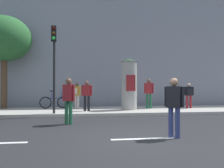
{
  "coord_description": "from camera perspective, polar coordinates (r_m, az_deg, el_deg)",
  "views": [
    {
      "loc": [
        -1.7,
        -6.27,
        1.45
      ],
      "look_at": [
        -0.6,
        2.0,
        1.56
      ],
      "focal_mm": 36.85,
      "sensor_mm": 36.0,
      "label": 1
    }
  ],
  "objects": [
    {
      "name": "building_backdrop",
      "position": [
        18.63,
        -2.25,
        9.16
      ],
      "size": [
        36.0,
        5.0,
        9.31
      ],
      "primitive_type": "cube",
      "color": "gray",
      "rests_on": "ground_plane"
    },
    {
      "name": "street_tree",
      "position": [
        15.68,
        -25.15,
        10.05
      ],
      "size": [
        3.22,
        3.22,
        5.63
      ],
      "color": "#4C3826",
      "rests_on": "sidewalk_curb"
    },
    {
      "name": "pedestrian_in_red_top",
      "position": [
        6.84,
        15.16,
        -4.55
      ],
      "size": [
        0.47,
        0.43,
        1.71
      ],
      "color": "navy",
      "rests_on": "ground_plane"
    },
    {
      "name": "lane_markings",
      "position": [
        6.66,
        7.64,
        -13.31
      ],
      "size": [
        25.8,
        0.16,
        0.01
      ],
      "color": "silver",
      "rests_on": "ground_plane"
    },
    {
      "name": "ground_plane",
      "position": [
        6.66,
        7.64,
        -13.34
      ],
      "size": [
        80.0,
        80.0,
        0.0
      ],
      "primitive_type": "plane",
      "color": "#232326"
    },
    {
      "name": "poster_column",
      "position": [
        13.32,
        4.28,
        0.13
      ],
      "size": [
        0.97,
        0.97,
        2.97
      ],
      "color": "#9E9B93",
      "rests_on": "sidewalk_curb"
    },
    {
      "name": "bicycle_leaning",
      "position": [
        14.47,
        -14.09,
        -4.34
      ],
      "size": [
        1.75,
        0.38,
        1.09
      ],
      "color": "black",
      "rests_on": "sidewalk_curb"
    },
    {
      "name": "pedestrian_in_light_jacket",
      "position": [
        14.91,
        18.54,
        -2.21
      ],
      "size": [
        0.61,
        0.43,
        1.54
      ],
      "color": "maroon",
      "rests_on": "sidewalk_curb"
    },
    {
      "name": "pedestrian_with_backpack",
      "position": [
        14.26,
        -8.76,
        -2.24
      ],
      "size": [
        0.51,
        0.51,
        1.57
      ],
      "color": "silver",
      "rests_on": "sidewalk_curb"
    },
    {
      "name": "traffic_light",
      "position": [
        11.7,
        -14.21,
        7.03
      ],
      "size": [
        0.24,
        0.45,
        4.28
      ],
      "color": "black",
      "rests_on": "sidewalk_curb"
    },
    {
      "name": "pedestrian_near_pole",
      "position": [
        12.57,
        -6.27,
        -2.33
      ],
      "size": [
        0.58,
        0.36,
        1.63
      ],
      "color": "black",
      "rests_on": "sidewalk_curb"
    },
    {
      "name": "sidewalk_curb",
      "position": [
        13.45,
        -0.27,
        -6.62
      ],
      "size": [
        36.0,
        4.0,
        0.15
      ],
      "primitive_type": "cube",
      "color": "#B2ADA3",
      "rests_on": "ground_plane"
    },
    {
      "name": "pedestrian_tallest",
      "position": [
        9.11,
        -10.72,
        -3.21
      ],
      "size": [
        0.49,
        0.44,
        1.8
      ],
      "color": "#1E5938",
      "rests_on": "ground_plane"
    },
    {
      "name": "pedestrian_in_dark_shirt",
      "position": [
        14.11,
        9.16,
        -1.65
      ],
      "size": [
        0.53,
        0.5,
        1.8
      ],
      "color": "#1E5938",
      "rests_on": "sidewalk_curb"
    }
  ]
}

